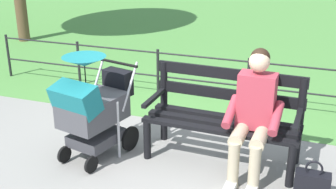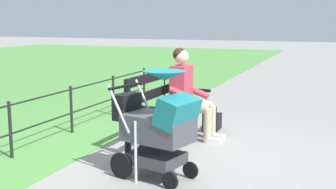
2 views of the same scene
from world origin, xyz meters
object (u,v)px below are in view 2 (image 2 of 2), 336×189
Objects in this scene: person_on_bench at (189,91)px; stroller at (159,124)px; park_bench at (165,105)px; handbag at (215,121)px.

person_on_bench is 1.65m from stroller.
stroller is (1.31, 0.45, 0.07)m from park_bench.
handbag is (-0.61, 0.22, -0.55)m from person_on_bench.
person_on_bench is 1.11× the size of stroller.
park_bench is 1.38m from stroller.
stroller is at bearing 7.81° from person_on_bench.
person_on_bench reaches higher than park_bench.
person_on_bench is 0.85m from handbag.
park_bench reaches higher than handbag.
stroller reaches higher than park_bench.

